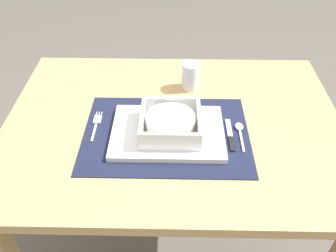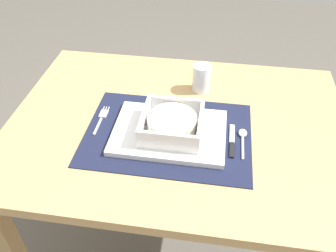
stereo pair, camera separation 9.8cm
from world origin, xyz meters
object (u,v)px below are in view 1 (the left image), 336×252
(fork, at_px, (98,124))
(drinking_glass, at_px, (192,77))
(spoon, at_px, (241,130))
(dining_table, at_px, (175,149))
(butter_knife, at_px, (232,137))
(porridge_bowl, at_px, (172,124))

(fork, xyz_separation_m, drinking_glass, (0.28, 0.20, 0.04))
(spoon, bearing_deg, fork, 175.31)
(dining_table, distance_m, butter_knife, 0.21)
(dining_table, bearing_deg, fork, -175.02)
(spoon, distance_m, drinking_glass, 0.26)
(butter_knife, xyz_separation_m, drinking_glass, (-0.11, 0.25, 0.04))
(porridge_bowl, height_order, butter_knife, porridge_bowl)
(porridge_bowl, distance_m, butter_knife, 0.17)
(spoon, height_order, drinking_glass, drinking_glass)
(spoon, relative_size, drinking_glass, 1.28)
(porridge_bowl, relative_size, drinking_glass, 1.80)
(porridge_bowl, height_order, fork, porridge_bowl)
(porridge_bowl, xyz_separation_m, butter_knife, (0.17, -0.01, -0.04))
(porridge_bowl, bearing_deg, dining_table, 82.50)
(fork, bearing_deg, spoon, -6.81)
(butter_knife, relative_size, drinking_glass, 1.45)
(dining_table, bearing_deg, butter_knife, -23.39)
(fork, bearing_deg, drinking_glass, 31.40)
(fork, relative_size, butter_knife, 0.98)
(dining_table, height_order, fork, fork)
(spoon, bearing_deg, dining_table, 166.19)
(spoon, distance_m, butter_knife, 0.04)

